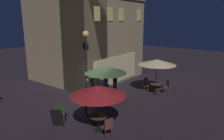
# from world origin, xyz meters

# --- Properties ---
(ground_plane) EXTENTS (60.00, 60.00, 0.00)m
(ground_plane) POSITION_xyz_m (0.00, 0.00, 0.00)
(ground_plane) COLOR #271F27
(cafe_building) EXTENTS (7.68, 7.22, 7.70)m
(cafe_building) POSITION_xyz_m (3.65, 3.32, 3.85)
(cafe_building) COLOR #967F5D
(cafe_building) RESTS_ON ground
(street_lamp_near_corner) EXTENTS (0.40, 0.40, 4.46)m
(street_lamp_near_corner) POSITION_xyz_m (0.57, 0.42, 3.39)
(street_lamp_near_corner) COLOR black
(street_lamp_near_corner) RESTS_ON ground
(menu_sandwich_board) EXTENTS (0.86, 0.82, 0.97)m
(menu_sandwich_board) POSITION_xyz_m (-2.63, -0.67, 0.50)
(menu_sandwich_board) COLOR black
(menu_sandwich_board) RESTS_ON ground
(cafe_table_0) EXTENTS (0.79, 0.79, 0.73)m
(cafe_table_0) POSITION_xyz_m (-1.78, -2.53, 0.55)
(cafe_table_0) COLOR black
(cafe_table_0) RESTS_ON ground
(cafe_table_1) EXTENTS (0.76, 0.76, 0.74)m
(cafe_table_1) POSITION_xyz_m (0.90, -0.82, 0.55)
(cafe_table_1) COLOR black
(cafe_table_1) RESTS_ON ground
(cafe_table_2) EXTENTS (0.76, 0.76, 0.76)m
(cafe_table_2) POSITION_xyz_m (4.39, -2.49, 0.56)
(cafe_table_2) COLOR black
(cafe_table_2) RESTS_ON ground
(patio_umbrella_0) EXTENTS (2.53, 2.53, 2.22)m
(patio_umbrella_0) POSITION_xyz_m (-1.78, -2.53, 1.97)
(patio_umbrella_0) COLOR black
(patio_umbrella_0) RESTS_ON ground
(patio_umbrella_1) EXTENTS (2.51, 2.51, 2.38)m
(patio_umbrella_1) POSITION_xyz_m (0.90, -0.82, 2.17)
(patio_umbrella_1) COLOR black
(patio_umbrella_1) RESTS_ON ground
(patio_umbrella_2) EXTENTS (2.57, 2.57, 2.49)m
(patio_umbrella_2) POSITION_xyz_m (4.39, -2.49, 2.29)
(patio_umbrella_2) COLOR black
(patio_umbrella_2) RESTS_ON ground
(cafe_chair_0) EXTENTS (0.55, 0.55, 0.92)m
(cafe_chair_0) POSITION_xyz_m (-1.48, -1.73, 0.56)
(cafe_chair_0) COLOR black
(cafe_chair_0) RESTS_ON ground
(cafe_chair_1) EXTENTS (0.52, 0.52, 0.97)m
(cafe_chair_1) POSITION_xyz_m (-2.04, -3.27, 0.58)
(cafe_chair_1) COLOR brown
(cafe_chair_1) RESTS_ON ground
(cafe_chair_2) EXTENTS (0.60, 0.60, 0.93)m
(cafe_chair_2) POSITION_xyz_m (1.55, -0.34, 0.55)
(cafe_chair_2) COLOR black
(cafe_chair_2) RESTS_ON ground
(cafe_chair_3) EXTENTS (0.57, 0.57, 0.98)m
(cafe_chair_3) POSITION_xyz_m (5.00, -3.06, 0.59)
(cafe_chair_3) COLOR #4F2F24
(cafe_chair_3) RESTS_ON ground
(cafe_chair_4) EXTENTS (0.51, 0.51, 0.99)m
(cafe_chair_4) POSITION_xyz_m (4.61, -1.66, 0.59)
(cafe_chair_4) COLOR brown
(cafe_chair_4) RESTS_ON ground
(patron_seated_0) EXTENTS (0.47, 0.55, 1.25)m
(patron_seated_0) POSITION_xyz_m (-1.53, -1.86, 0.71)
(patron_seated_0) COLOR black
(patron_seated_0) RESTS_ON ground
(patron_seated_1) EXTENTS (0.51, 0.47, 1.22)m
(patron_seated_1) POSITION_xyz_m (1.42, -0.44, 0.68)
(patron_seated_1) COLOR #28512A
(patron_seated_1) RESTS_ON ground
(patron_standing_2) EXTENTS (0.34, 0.34, 1.80)m
(patron_standing_2) POSITION_xyz_m (-0.04, -0.27, 0.91)
(patron_standing_2) COLOR #212A49
(patron_standing_2) RESTS_ON ground
(patron_standing_3) EXTENTS (0.31, 0.31, 1.79)m
(patron_standing_3) POSITION_xyz_m (2.19, 0.21, 0.92)
(patron_standing_3) COLOR #5D3E66
(patron_standing_3) RESTS_ON ground
(patron_standing_4) EXTENTS (0.30, 0.30, 1.70)m
(patron_standing_4) POSITION_xyz_m (2.54, -0.31, 0.87)
(patron_standing_4) COLOR #522E66
(patron_standing_4) RESTS_ON ground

